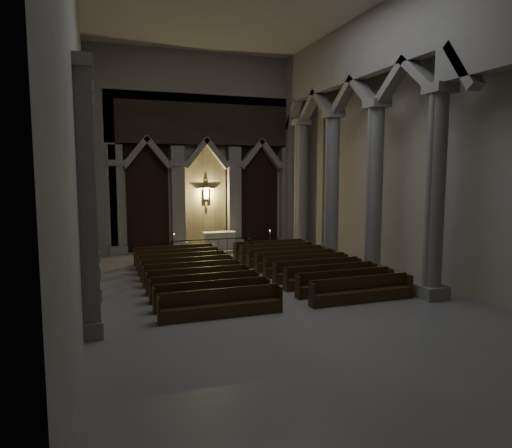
% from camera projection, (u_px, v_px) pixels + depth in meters
% --- Properties ---
extents(room, '(24.00, 24.10, 12.00)m').
position_uv_depth(room, '(275.00, 98.00, 17.21)').
color(room, gray).
rests_on(room, ground).
extents(sanctuary_wall, '(14.00, 0.77, 12.00)m').
position_uv_depth(sanctuary_wall, '(206.00, 143.00, 28.14)').
color(sanctuary_wall, gray).
rests_on(sanctuary_wall, ground).
extents(right_arcade, '(1.00, 24.00, 12.00)m').
position_uv_depth(right_arcade, '(379.00, 104.00, 20.23)').
color(right_arcade, gray).
rests_on(right_arcade, ground).
extents(left_pilasters, '(0.60, 13.00, 8.03)m').
position_uv_depth(left_pilasters, '(90.00, 194.00, 18.70)').
color(left_pilasters, gray).
rests_on(left_pilasters, ground).
extents(sanctuary_step, '(8.50, 2.60, 0.15)m').
position_uv_depth(sanctuary_step, '(211.00, 250.00, 28.01)').
color(sanctuary_step, gray).
rests_on(sanctuary_step, ground).
extents(altar, '(1.99, 0.80, 1.01)m').
position_uv_depth(altar, '(219.00, 240.00, 28.10)').
color(altar, beige).
rests_on(altar, sanctuary_step).
extents(altar_rail, '(5.38, 0.09, 1.06)m').
position_uv_depth(altar_rail, '(218.00, 244.00, 26.16)').
color(altar_rail, black).
rests_on(altar_rail, ground).
extents(candle_stand_left, '(0.23, 0.23, 1.37)m').
position_uv_depth(candle_stand_left, '(175.00, 251.00, 25.73)').
color(candle_stand_left, '#A78533').
rests_on(candle_stand_left, ground).
extents(candle_stand_right, '(0.22, 0.22, 1.30)m').
position_uv_depth(candle_stand_right, '(270.00, 245.00, 28.00)').
color(candle_stand_right, '#A78533').
rests_on(candle_stand_right, ground).
extents(pews, '(9.62, 10.05, 0.94)m').
position_uv_depth(pews, '(252.00, 272.00, 20.60)').
color(pews, black).
rests_on(pews, ground).
extents(worshipper, '(0.45, 0.31, 1.22)m').
position_uv_depth(worshipper, '(250.00, 249.00, 25.21)').
color(worshipper, black).
rests_on(worshipper, ground).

